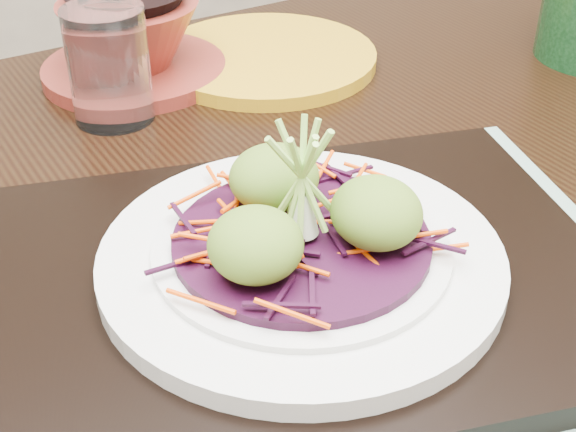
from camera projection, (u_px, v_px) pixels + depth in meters
name	position (u px, v px, depth m)	size (l,w,h in m)	color
dining_table	(215.00, 369.00, 0.61)	(1.36, 1.00, 0.79)	black
placemat	(301.00, 292.00, 0.52)	(0.45, 0.35, 0.00)	gray
serving_tray	(301.00, 279.00, 0.51)	(0.39, 0.29, 0.02)	black
white_plate	(301.00, 257.00, 0.50)	(0.25, 0.25, 0.02)	silver
cabbage_bed	(301.00, 241.00, 0.50)	(0.16, 0.16, 0.01)	black
carrot_julienne	(302.00, 230.00, 0.49)	(0.20, 0.20, 0.01)	#EB4704
guacamole_scoops	(302.00, 211.00, 0.48)	(0.14, 0.12, 0.04)	#5A7523
scallion_garnish	(302.00, 183.00, 0.47)	(0.06, 0.06, 0.09)	#97CB51
water_glass	(109.00, 65.00, 0.70)	(0.07, 0.07, 0.10)	white
terracotta_bowl_set	(132.00, 44.00, 0.78)	(0.21, 0.21, 0.08)	maroon
yellow_plate	(266.00, 57.00, 0.82)	(0.23, 0.23, 0.01)	#BA8714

